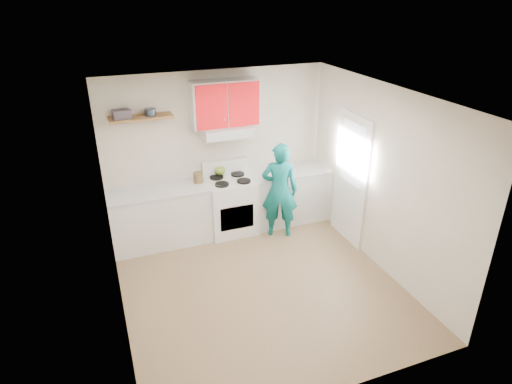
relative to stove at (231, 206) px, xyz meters
name	(u,v)px	position (x,y,z in m)	size (l,w,h in m)	color
floor	(260,285)	(-0.10, -1.57, -0.46)	(3.80, 3.80, 0.00)	brown
ceiling	(261,97)	(-0.10, -1.57, 2.14)	(3.60, 3.80, 0.04)	white
back_wall	(217,152)	(-0.10, 0.32, 0.84)	(3.60, 0.04, 2.60)	beige
front_wall	(339,289)	(-0.10, -3.47, 0.84)	(3.60, 0.04, 2.60)	beige
left_wall	(111,226)	(-1.90, -1.57, 0.84)	(0.04, 3.80, 2.60)	beige
right_wall	(382,180)	(1.70, -1.57, 0.84)	(0.04, 3.80, 2.60)	beige
door	(351,179)	(1.68, -0.88, 0.56)	(0.05, 0.85, 2.05)	white
door_glass	(352,154)	(1.65, -0.88, 0.99)	(0.01, 0.55, 0.95)	white
counter_left	(161,217)	(-1.14, 0.02, -0.01)	(1.52, 0.60, 0.90)	silver
counter_right	(288,196)	(1.04, 0.02, -0.01)	(1.32, 0.60, 0.90)	silver
stove	(231,206)	(0.00, 0.00, 0.00)	(0.76, 0.65, 0.92)	white
range_hood	(227,131)	(0.00, 0.10, 1.24)	(0.76, 0.44, 0.15)	silver
upper_cabinets	(225,103)	(0.00, 0.16, 1.66)	(1.02, 0.33, 0.70)	red
shelf	(141,117)	(-1.25, 0.18, 1.56)	(0.90, 0.30, 0.04)	brown
books	(122,114)	(-1.51, 0.15, 1.64)	(0.24, 0.18, 0.13)	#413A42
tin	(150,112)	(-1.12, 0.17, 1.63)	(0.16, 0.16, 0.10)	#333D4C
kettle	(220,170)	(-0.09, 0.25, 0.54)	(0.20, 0.20, 0.17)	olive
crock	(198,178)	(-0.49, 0.09, 0.53)	(0.15, 0.15, 0.18)	brown
cutting_board	(284,172)	(0.95, 0.00, 0.45)	(0.33, 0.24, 0.02)	olive
silicone_mat	(309,167)	(1.43, 0.07, 0.44)	(0.33, 0.28, 0.01)	red
person	(280,190)	(0.70, -0.39, 0.33)	(0.58, 0.38, 1.58)	#0B6664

